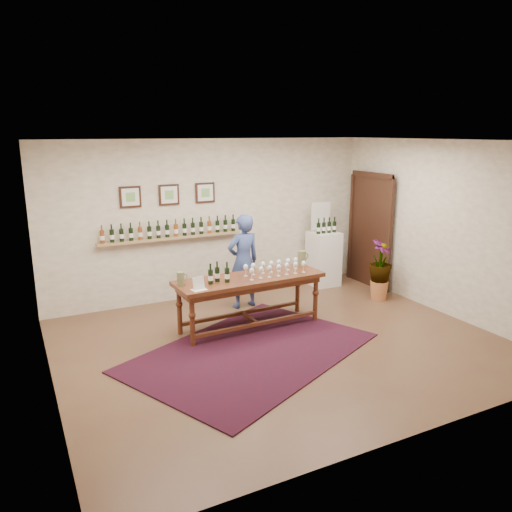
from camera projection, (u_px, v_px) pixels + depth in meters
name	position (u px, v px, depth m)	size (l,w,h in m)	color
ground	(281.00, 344.00, 7.06)	(6.00, 6.00, 0.00)	brown
room_shell	(331.00, 230.00, 9.31)	(6.00, 6.00, 6.00)	white
rug	(251.00, 352.00, 6.77)	(3.24, 2.16, 0.02)	#4B0D11
tasting_table	(250.00, 285.00, 7.48)	(2.29, 0.79, 0.80)	#4C2013
table_glasses	(275.00, 268.00, 7.58)	(1.38, 0.32, 0.19)	silver
table_bottles	(218.00, 272.00, 7.15)	(0.29, 0.16, 0.31)	black
pitcher_left	(181.00, 279.00, 7.02)	(0.13, 0.13, 0.20)	#636740
pitcher_right	(302.00, 258.00, 8.07)	(0.15, 0.15, 0.24)	#636740
menu_card	(199.00, 283.00, 6.84)	(0.20, 0.15, 0.18)	silver
display_pedestal	(323.00, 259.00, 9.66)	(0.52, 0.52, 1.04)	white
pedestal_bottles	(327.00, 225.00, 9.42)	(0.33, 0.09, 0.33)	black
info_sign	(321.00, 216.00, 9.59)	(0.42, 0.02, 0.58)	silver
potted_plant	(380.00, 270.00, 8.78)	(0.68, 0.68, 0.93)	#B76C3D
person	(243.00, 261.00, 8.36)	(0.58, 0.38, 1.60)	navy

